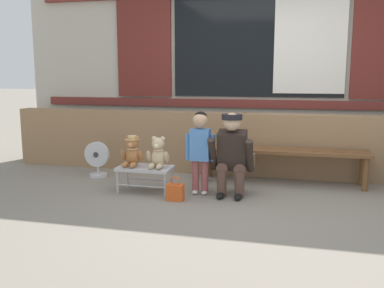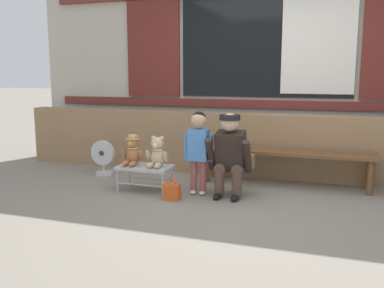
{
  "view_description": "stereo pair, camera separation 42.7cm",
  "coord_description": "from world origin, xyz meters",
  "views": [
    {
      "loc": [
        0.59,
        -4.32,
        1.38
      ],
      "look_at": [
        -0.62,
        0.53,
        0.55
      ],
      "focal_mm": 39.72,
      "sensor_mm": 36.0,
      "label": 1
    },
    {
      "loc": [
        1.0,
        -4.2,
        1.38
      ],
      "look_at": [
        -0.62,
        0.53,
        0.55
      ],
      "focal_mm": 39.72,
      "sensor_mm": 36.0,
      "label": 2
    }
  ],
  "objects": [
    {
      "name": "adult_crouching",
      "position": [
        -0.1,
        0.38,
        0.48
      ],
      "size": [
        0.5,
        0.49,
        0.95
      ],
      "color": "brown",
      "rests_on": "ground"
    },
    {
      "name": "ground_plane",
      "position": [
        0.0,
        0.0,
        0.0
      ],
      "size": [
        60.0,
        60.0,
        0.0
      ],
      "primitive_type": "plane",
      "color": "gray"
    },
    {
      "name": "child_standing",
      "position": [
        -0.47,
        0.33,
        0.59
      ],
      "size": [
        0.35,
        0.18,
        0.96
      ],
      "color": "#994C4C",
      "rests_on": "ground"
    },
    {
      "name": "wooden_bench_long",
      "position": [
        0.43,
        1.06,
        0.37
      ],
      "size": [
        2.1,
        0.4,
        0.44
      ],
      "color": "brown",
      "rests_on": "ground"
    },
    {
      "name": "brick_low_wall",
      "position": [
        0.0,
        1.43,
        0.42
      ],
      "size": [
        7.02,
        0.25,
        0.85
      ],
      "primitive_type": "cube",
      "color": "#997551",
      "rests_on": "ground"
    },
    {
      "name": "small_display_bench",
      "position": [
        -1.12,
        0.28,
        0.27
      ],
      "size": [
        0.64,
        0.36,
        0.3
      ],
      "color": "#BCBCC1",
      "rests_on": "ground"
    },
    {
      "name": "handbag_on_ground",
      "position": [
        -0.68,
        0.02,
        0.1
      ],
      "size": [
        0.18,
        0.11,
        0.27
      ],
      "color": "#DB561E",
      "rests_on": "ground"
    },
    {
      "name": "teddy_bear_plain",
      "position": [
        -0.96,
        0.28,
        0.46
      ],
      "size": [
        0.28,
        0.26,
        0.36
      ],
      "color": "#CCB289",
      "rests_on": "small_display_bench"
    },
    {
      "name": "floor_fan",
      "position": [
        -2.0,
        0.81,
        0.24
      ],
      "size": [
        0.34,
        0.24,
        0.48
      ],
      "color": "silver",
      "rests_on": "ground"
    },
    {
      "name": "shop_facade",
      "position": [
        0.0,
        1.94,
        1.72
      ],
      "size": [
        7.16,
        0.26,
        3.41
      ],
      "color": "#B7B2A3",
      "rests_on": "ground"
    },
    {
      "name": "teddy_bear_with_hat",
      "position": [
        -1.28,
        0.28,
        0.47
      ],
      "size": [
        0.28,
        0.27,
        0.36
      ],
      "color": "#A86B3D",
      "rests_on": "small_display_bench"
    }
  ]
}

